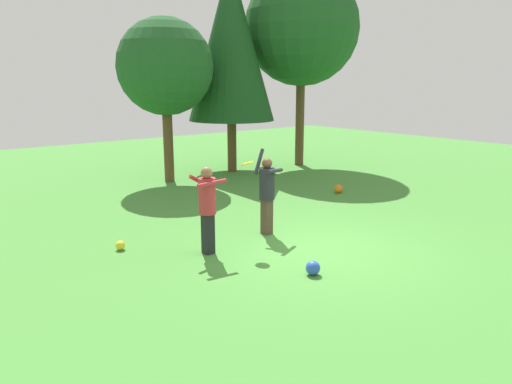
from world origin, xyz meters
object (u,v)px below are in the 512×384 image
Objects in this scene: person_thrower at (267,189)px; frisbee at (247,163)px; ball_orange at (338,189)px; tree_far_right at (302,28)px; ball_blue at (313,268)px; ball_yellow at (120,245)px; person_catcher at (207,203)px; tree_center at (165,67)px; tree_right at (231,42)px.

frisbee is at bearing -0.00° from person_thrower.
ball_orange is 7.32m from tree_far_right.
ball_yellow is at bearing 122.19° from ball_blue.
ball_blue is at bearing -57.81° from ball_yellow.
ball_yellow is 3.96m from ball_blue.
ball_blue is at bearing -142.42° from ball_orange.
ball_blue is (0.82, -2.08, -0.91)m from person_catcher.
person_catcher is at bearing -113.06° from tree_center.
tree_right is at bearing 169.68° from tree_far_right.
person_thrower is 3.30m from ball_yellow.
ball_blue is 11.14m from tree_right.
tree_far_right is (5.74, -0.39, 1.56)m from tree_center.
tree_right reaches higher than frisbee.
tree_right reaches higher than person_catcher.
ball_orange is at bearing -120.49° from tree_far_right.
ball_orange is at bearing 37.58° from ball_blue.
person_thrower is 7.16m from tree_center.
ball_blue is at bearing 48.48° from person_thrower.
tree_center is (-3.13, 4.83, 3.64)m from ball_orange.
person_catcher is 6.61× the size of ball_orange.
ball_yellow is at bearing -175.10° from ball_orange.
tree_center is (2.86, 6.72, 2.74)m from person_catcher.
person_catcher is 0.23× the size of tree_right.
ball_blue is 12.58m from tree_far_right.
ball_blue is at bearing -92.91° from frisbee.
person_catcher is 1.15m from frisbee.
person_thrower is at bearing -100.12° from tree_center.
person_catcher reaches higher than ball_blue.
person_thrower is 1.71m from person_catcher.
ball_blue is 0.03× the size of tree_far_right.
person_thrower is at bearing -138.46° from tree_far_right.
tree_right reaches higher than ball_blue.
ball_yellow is 0.04× the size of tree_center.
tree_far_right is at bearing 59.51° from ball_orange.
ball_orange is at bearing -179.27° from person_thrower.
ball_yellow is 0.76× the size of ball_blue.
tree_center is at bearing -120.76° from person_thrower.
ball_yellow is at bearing 148.66° from frisbee.
person_catcher is 0.32× the size of tree_center.
frisbee is at bearing -140.15° from tree_far_right.
person_thrower is 10.18m from tree_far_right.
ball_blue is 9.74m from tree_center.
frisbee is 10.63m from tree_far_right.
ball_blue is 0.05× the size of tree_center.
ball_yellow is (-2.99, 1.06, -0.93)m from person_thrower.
ball_yellow is 12.28m from tree_far_right.
tree_center is 0.71× the size of tree_right.
tree_far_right reaches higher than ball_blue.
tree_right is 0.99× the size of tree_far_right.
tree_far_right is (8.60, 6.33, 4.30)m from person_catcher.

